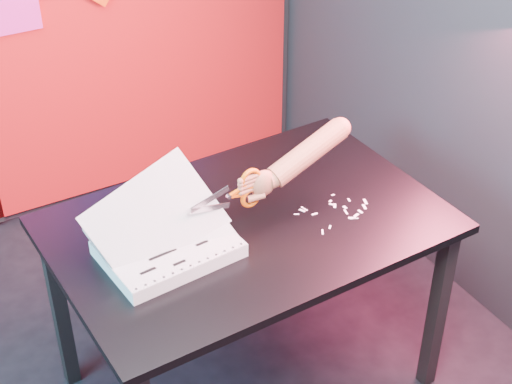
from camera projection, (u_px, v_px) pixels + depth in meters
room at (102, 91)px, 2.00m from camera, size 3.01×3.01×2.71m
backdrop at (3, 32)px, 3.30m from camera, size 2.88×0.05×2.08m
work_table at (248, 242)px, 2.60m from camera, size 1.28×0.88×0.75m
printout_stack at (168, 247)px, 2.39m from camera, size 0.46×0.32×0.30m
scissors at (246, 190)px, 2.45m from camera, size 0.26×0.03×0.15m
hand_forearm at (300, 157)px, 2.52m from camera, size 0.42×0.10×0.19m
paper_clippings at (340, 210)px, 2.60m from camera, size 0.26×0.17×0.00m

